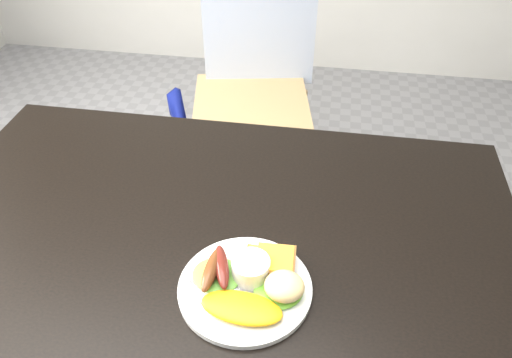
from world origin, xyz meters
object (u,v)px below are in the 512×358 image
at_px(plate, 245,288).
at_px(dining_chair, 251,106).
at_px(dining_table, 212,244).
at_px(person, 229,67).

bearing_deg(plate, dining_chair, 99.04).
relative_size(dining_table, person, 0.82).
relative_size(dining_table, dining_chair, 2.80).
height_order(dining_table, plate, plate).
bearing_deg(dining_chair, plate, -91.77).
relative_size(dining_table, plate, 5.20).
height_order(dining_table, person, person).
distance_m(dining_table, person, 0.74).
bearing_deg(dining_table, plate, -53.11).
distance_m(person, plate, 0.87).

